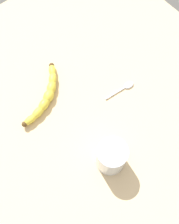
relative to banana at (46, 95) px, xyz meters
The scene contains 4 objects.
wooden_tabletop 15.75cm from the banana, behind, with size 120.00×120.00×3.00cm, color beige.
banana is the anchor object (origin of this frame).
smoothie_glass 29.14cm from the banana, behind, with size 8.49×8.49×10.03cm.
teaspoon 26.76cm from the banana, 120.24° to the right, with size 2.73×11.29×0.80cm.
Camera 1 is at (-25.14, 15.63, 81.90)cm, focal length 43.83 mm.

